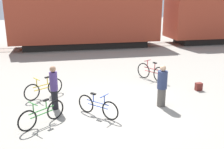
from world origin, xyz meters
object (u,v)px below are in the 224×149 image
at_px(person_in_navy, 162,86).
at_px(backpack, 199,87).
at_px(freight_train, 85,11).
at_px(bicycle_yellow, 44,89).
at_px(bicycle_green, 42,114).
at_px(bicycle_maroon, 152,72).
at_px(bicycle_blue, 98,106).
at_px(person_in_purple, 54,87).

distance_m(person_in_navy, backpack, 2.65).
xyz_separation_m(freight_train, bicycle_yellow, (-2.84, -10.50, -2.45)).
distance_m(bicycle_green, person_in_navy, 4.36).
height_order(bicycle_yellow, backpack, bicycle_yellow).
relative_size(bicycle_maroon, bicycle_blue, 1.21).
bearing_deg(bicycle_yellow, bicycle_maroon, 14.15).
bearing_deg(person_in_navy, bicycle_maroon, 136.39).
height_order(person_in_navy, person_in_purple, person_in_purple).
xyz_separation_m(bicycle_yellow, bicycle_maroon, (5.05, 1.27, 0.04)).
bearing_deg(bicycle_maroon, bicycle_blue, -132.56).
bearing_deg(backpack, bicycle_yellow, 175.44).
bearing_deg(bicycle_green, backpack, 16.43).
bearing_deg(person_in_navy, bicycle_blue, -111.61).
bearing_deg(backpack, bicycle_green, -163.57).
height_order(bicycle_maroon, person_in_purple, person_in_purple).
relative_size(bicycle_blue, person_in_purple, 0.78).
height_order(bicycle_maroon, bicycle_blue, bicycle_maroon).
height_order(freight_train, person_in_purple, freight_train).
bearing_deg(bicycle_green, person_in_navy, 8.73).
height_order(bicycle_yellow, bicycle_blue, bicycle_yellow).
relative_size(bicycle_green, person_in_navy, 0.88).
xyz_separation_m(freight_train, bicycle_blue, (-0.96, -12.68, -2.47)).
height_order(bicycle_yellow, person_in_navy, person_in_navy).
relative_size(freight_train, bicycle_green, 26.63).
relative_size(bicycle_yellow, bicycle_green, 1.08).
height_order(bicycle_yellow, person_in_purple, person_in_purple).
distance_m(person_in_navy, person_in_purple, 3.93).
bearing_deg(bicycle_yellow, person_in_navy, -22.47).
xyz_separation_m(bicycle_blue, backpack, (4.70, 1.65, -0.18)).
bearing_deg(backpack, person_in_navy, -150.53).
xyz_separation_m(bicycle_green, person_in_navy, (4.29, 0.66, 0.42)).
distance_m(freight_train, backpack, 11.94).
height_order(person_in_navy, backpack, person_in_navy).
distance_m(bicycle_maroon, bicycle_green, 6.24).
bearing_deg(person_in_purple, person_in_navy, -53.95).
distance_m(freight_train, person_in_navy, 12.55).
bearing_deg(person_in_purple, bicycle_yellow, 62.82).
relative_size(freight_train, person_in_navy, 23.43).
xyz_separation_m(bicycle_maroon, backpack, (1.53, -1.80, -0.23)).
bearing_deg(bicycle_yellow, backpack, -4.56).
bearing_deg(person_in_navy, freight_train, 156.43).
relative_size(bicycle_green, person_in_purple, 0.86).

